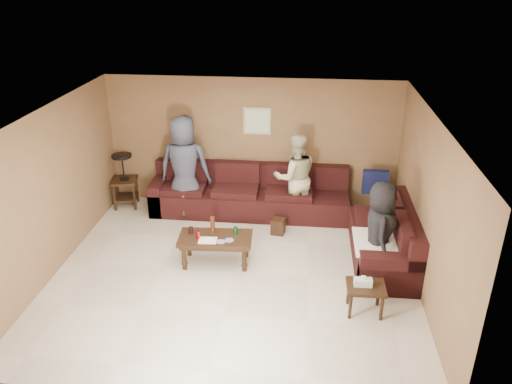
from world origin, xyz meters
TOP-DOWN VIEW (x-y plane):
  - room at (0.00, 0.00)m, footprint 5.60×5.50m
  - sectional_sofa at (0.81, 1.52)m, footprint 4.65×2.90m
  - coffee_table at (-0.33, 0.25)m, footprint 1.17×0.64m
  - end_table_left at (-2.44, 2.09)m, footprint 0.55×0.55m
  - side_table_right at (1.90, -0.75)m, footprint 0.52×0.43m
  - waste_bin at (0.60, 1.32)m, footprint 0.26×0.26m
  - wall_art at (0.10, 2.48)m, footprint 0.52×0.04m
  - person_left at (-1.18, 1.90)m, footprint 0.95×0.63m
  - person_middle at (0.85, 1.93)m, footprint 0.93×0.80m
  - person_right at (2.15, 0.17)m, footprint 0.51×0.76m

SIDE VIEW (x-z plane):
  - waste_bin at x=0.60m, z-range 0.00..0.28m
  - sectional_sofa at x=0.81m, z-range -0.16..0.81m
  - side_table_right at x=1.90m, z-range 0.09..0.66m
  - coffee_table at x=-0.33m, z-range 0.03..0.78m
  - end_table_left at x=-2.44m, z-range 0.03..1.10m
  - person_right at x=2.15m, z-range 0.00..1.54m
  - person_middle at x=0.85m, z-range 0.00..1.65m
  - person_left at x=-1.18m, z-range 0.00..1.92m
  - room at x=0.00m, z-range 0.41..2.91m
  - wall_art at x=0.10m, z-range 1.44..1.96m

